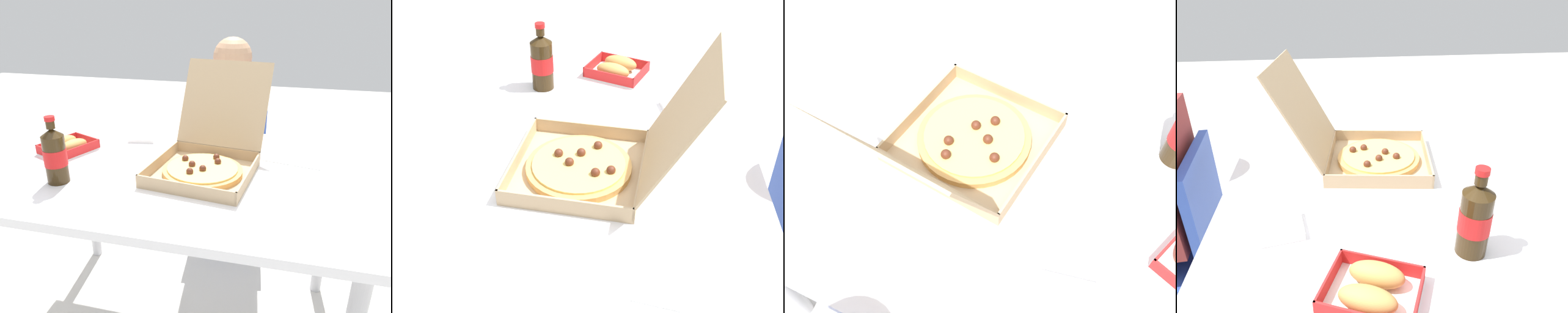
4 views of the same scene
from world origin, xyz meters
TOP-DOWN VIEW (x-y plane):
  - ground_plane at (0.00, 0.00)m, footprint 10.00×10.00m
  - dining_table at (0.00, 0.00)m, footprint 1.31×0.88m
  - pizza_box_open at (0.11, 0.01)m, footprint 0.39×0.52m
  - paper_menu at (0.41, 0.19)m, footprint 0.24×0.19m
  - napkin_pile at (-0.22, 0.25)m, footprint 0.13×0.13m

SIDE VIEW (x-z plane):
  - ground_plane at x=0.00m, z-range 0.00..0.00m
  - dining_table at x=0.00m, z-range 0.30..1.06m
  - paper_menu at x=0.41m, z-range 0.76..0.76m
  - napkin_pile at x=-0.22m, z-range 0.76..0.78m
  - pizza_box_open at x=0.11m, z-range 0.64..0.98m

